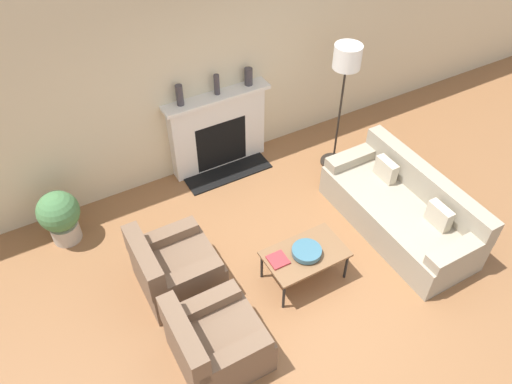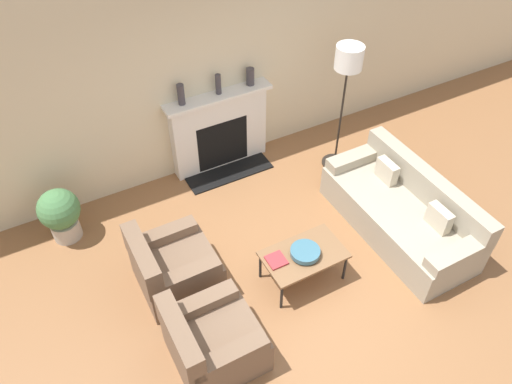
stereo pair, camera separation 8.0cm
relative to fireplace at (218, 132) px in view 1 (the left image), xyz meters
name	(u,v)px [view 1 (the left image)]	position (x,y,z in m)	size (l,w,h in m)	color
ground_plane	(313,290)	(-0.07, -2.58, -0.58)	(18.00, 18.00, 0.00)	brown
wall_back	(205,74)	(-0.07, 0.14, 0.87)	(18.00, 0.06, 2.90)	beige
fireplace	(218,132)	(0.00, 0.00, 0.00)	(1.52, 0.59, 1.19)	silver
couch	(402,210)	(1.45, -2.28, -0.28)	(0.92, 2.11, 0.82)	#9E937F
armchair_near	(215,342)	(-1.43, -2.79, -0.27)	(0.87, 0.84, 0.83)	brown
armchair_far	(174,269)	(-1.43, -1.74, -0.27)	(0.87, 0.84, 0.83)	brown
coffee_table	(305,255)	(-0.08, -2.36, -0.18)	(0.93, 0.57, 0.43)	brown
bowl	(307,251)	(-0.07, -2.38, -0.09)	(0.34, 0.34, 0.08)	#38667A
book	(278,260)	(-0.40, -2.30, -0.13)	(0.21, 0.22, 0.02)	#9E2D33
floor_lamp	(346,70)	(1.48, -0.81, 0.97)	(0.38, 0.38, 1.89)	black
mantel_vase_left	(180,95)	(-0.50, 0.01, 0.75)	(0.09, 0.09, 0.29)	#3D383D
mantel_vase_center_left	(217,85)	(0.03, 0.01, 0.75)	(0.08, 0.08, 0.28)	#3D383D
mantel_vase_center_right	(248,77)	(0.50, 0.01, 0.73)	(0.11, 0.11, 0.24)	#3D383D
potted_plant	(60,215)	(-2.36, -0.38, -0.16)	(0.51, 0.51, 0.74)	#B2A899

